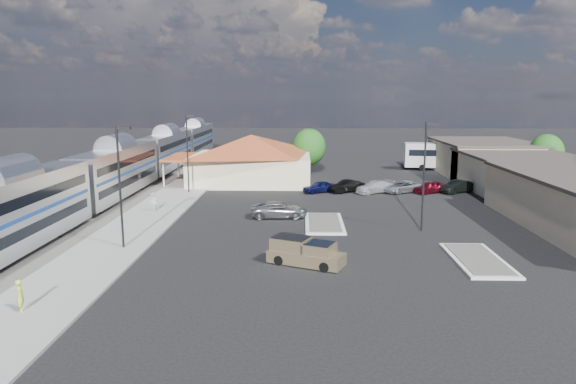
{
  "coord_description": "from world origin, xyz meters",
  "views": [
    {
      "loc": [
        1.98,
        -41.74,
        11.02
      ],
      "look_at": [
        0.81,
        2.23,
        2.8
      ],
      "focal_mm": 32.0,
      "sensor_mm": 36.0,
      "label": 1
    }
  ],
  "objects_px": {
    "pickup_truck": "(306,253)",
    "coach_bus": "(447,155)",
    "suv": "(279,210)",
    "station_depot": "(251,158)"
  },
  "relations": [
    {
      "from": "pickup_truck",
      "to": "coach_bus",
      "type": "xyz_separation_m",
      "value": [
        21.68,
        45.11,
        1.51
      ]
    },
    {
      "from": "coach_bus",
      "to": "pickup_truck",
      "type": "bearing_deg",
      "value": 160.66
    },
    {
      "from": "pickup_truck",
      "to": "suv",
      "type": "xyz_separation_m",
      "value": [
        -2.39,
        13.46,
        -0.11
      ]
    },
    {
      "from": "pickup_truck",
      "to": "suv",
      "type": "relative_size",
      "value": 1.04
    },
    {
      "from": "pickup_truck",
      "to": "suv",
      "type": "distance_m",
      "value": 13.67
    },
    {
      "from": "suv",
      "to": "coach_bus",
      "type": "xyz_separation_m",
      "value": [
        24.07,
        31.64,
        1.62
      ]
    },
    {
      "from": "pickup_truck",
      "to": "suv",
      "type": "height_order",
      "value": "pickup_truck"
    },
    {
      "from": "station_depot",
      "to": "suv",
      "type": "relative_size",
      "value": 3.55
    },
    {
      "from": "station_depot",
      "to": "coach_bus",
      "type": "distance_m",
      "value": 30.99
    },
    {
      "from": "suv",
      "to": "coach_bus",
      "type": "distance_m",
      "value": 39.79
    }
  ]
}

